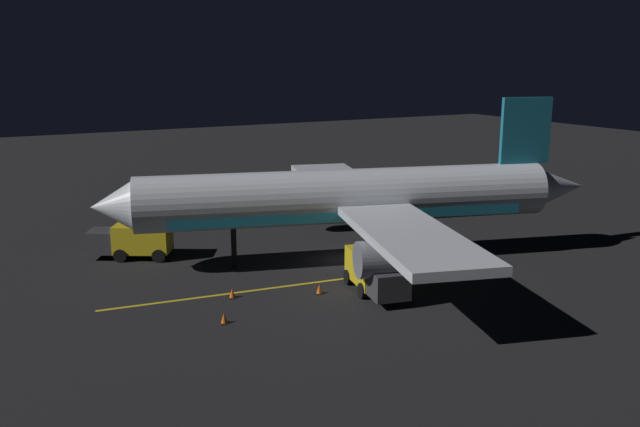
# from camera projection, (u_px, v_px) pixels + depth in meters

# --- Properties ---
(ground_plane) EXTENTS (180.00, 180.00, 0.20)m
(ground_plane) POSITION_uv_depth(u_px,v_px,m) (346.00, 262.00, 44.99)
(ground_plane) COLOR black
(apron_guide_stripe) EXTENTS (3.24, 25.36, 0.01)m
(apron_guide_stripe) POSITION_uv_depth(u_px,v_px,m) (314.00, 282.00, 40.56)
(apron_guide_stripe) COLOR gold
(apron_guide_stripe) RESTS_ON ground_plane
(airliner) EXTENTS (31.15, 33.27, 10.78)m
(airliner) POSITION_uv_depth(u_px,v_px,m) (355.00, 199.00, 44.12)
(airliner) COLOR silver
(airliner) RESTS_ON ground_plane
(baggage_truck) EXTENTS (4.53, 5.80, 2.36)m
(baggage_truck) POSITION_uv_depth(u_px,v_px,m) (134.00, 241.00, 45.32)
(baggage_truck) COLOR gold
(baggage_truck) RESTS_ON ground_plane
(catering_truck) EXTENTS (5.72, 3.21, 2.32)m
(catering_truck) POSITION_uv_depth(u_px,v_px,m) (375.00, 273.00, 38.53)
(catering_truck) COLOR gold
(catering_truck) RESTS_ON ground_plane
(ground_crew_worker) EXTENTS (0.40, 0.40, 1.74)m
(ground_crew_worker) POSITION_uv_depth(u_px,v_px,m) (163.00, 248.00, 44.67)
(ground_crew_worker) COLOR black
(ground_crew_worker) RESTS_ON ground_plane
(traffic_cone_near_left) EXTENTS (0.50, 0.50, 0.55)m
(traffic_cone_near_left) POSITION_uv_depth(u_px,v_px,m) (319.00, 289.00, 38.62)
(traffic_cone_near_left) COLOR #EA590F
(traffic_cone_near_left) RESTS_ON ground_plane
(traffic_cone_near_right) EXTENTS (0.50, 0.50, 0.55)m
(traffic_cone_near_right) POSITION_uv_depth(u_px,v_px,m) (232.00, 294.00, 37.94)
(traffic_cone_near_right) COLOR #EA590F
(traffic_cone_near_right) RESTS_ON ground_plane
(traffic_cone_under_wing) EXTENTS (0.50, 0.50, 0.55)m
(traffic_cone_under_wing) POSITION_uv_depth(u_px,v_px,m) (224.00, 319.00, 34.29)
(traffic_cone_under_wing) COLOR #EA590F
(traffic_cone_under_wing) RESTS_ON ground_plane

